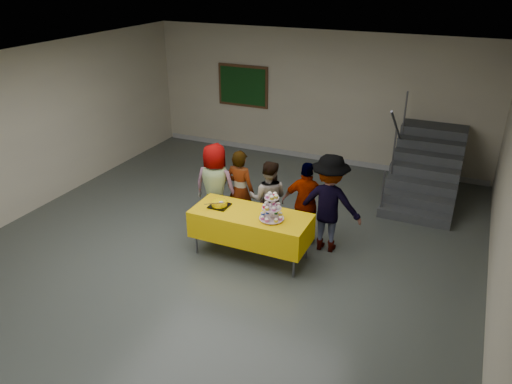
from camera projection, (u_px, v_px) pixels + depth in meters
room_shell at (207, 133)px, 7.04m from camera, size 10.00×10.04×3.02m
bake_table at (251, 225)px, 7.86m from camera, size 1.88×0.78×0.77m
cupcake_stand at (272, 209)px, 7.49m from camera, size 0.38×0.38×0.44m
bear_cake at (219, 203)px, 7.96m from camera, size 0.32×0.36×0.12m
schoolchild_a at (215, 187)px, 8.65m from camera, size 0.80×0.56×1.56m
schoolchild_b at (240, 190)px, 8.63m from camera, size 0.56×0.39×1.47m
schoolchild_c at (268, 199)px, 8.45m from camera, size 0.77×0.66×1.36m
schoolchild_d at (307, 204)px, 8.18m from camera, size 0.88×0.44×1.44m
schoolchild_e at (329, 203)px, 7.97m from camera, size 1.10×0.67×1.65m
staircase at (426, 170)px, 10.12m from camera, size 1.30×2.40×2.04m
noticeboard at (243, 86)px, 12.03m from camera, size 1.30×0.05×1.00m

